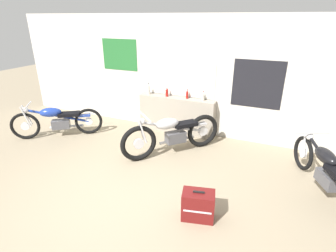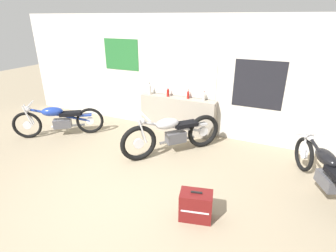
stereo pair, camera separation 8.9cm
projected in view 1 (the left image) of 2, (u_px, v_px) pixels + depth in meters
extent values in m
plane|color=gray|center=(119.00, 202.00, 4.17)|extent=(24.00, 24.00, 0.00)
cube|color=beige|center=(188.00, 76.00, 6.26)|extent=(10.00, 0.06, 2.80)
cube|color=silver|center=(179.00, 77.00, 6.31)|extent=(1.74, 0.01, 0.87)
cube|color=beige|center=(179.00, 77.00, 6.31)|extent=(1.80, 0.01, 0.93)
cube|color=black|center=(257.00, 84.00, 5.64)|extent=(1.06, 0.01, 1.03)
cube|color=#23662D|center=(120.00, 55.00, 6.77)|extent=(1.02, 0.01, 0.78)
cube|color=gray|center=(176.00, 115.00, 6.55)|extent=(1.93, 0.28, 0.90)
cylinder|color=#B7B2A8|center=(149.00, 90.00, 6.61)|extent=(0.06, 0.06, 0.22)
cone|color=#B7B2A8|center=(149.00, 85.00, 6.56)|extent=(0.05, 0.05, 0.06)
cylinder|color=black|center=(148.00, 83.00, 6.54)|extent=(0.03, 0.03, 0.02)
cylinder|color=maroon|center=(167.00, 93.00, 6.45)|extent=(0.07, 0.07, 0.17)
cone|color=maroon|center=(167.00, 89.00, 6.40)|extent=(0.06, 0.06, 0.05)
cylinder|color=silver|center=(167.00, 87.00, 6.39)|extent=(0.03, 0.03, 0.02)
cylinder|color=maroon|center=(187.00, 95.00, 6.29)|extent=(0.06, 0.06, 0.16)
cone|color=maroon|center=(187.00, 91.00, 6.25)|extent=(0.05, 0.05, 0.04)
cylinder|color=red|center=(187.00, 90.00, 6.24)|extent=(0.02, 0.02, 0.02)
cylinder|color=#B7B2A8|center=(203.00, 97.00, 6.13)|extent=(0.07, 0.07, 0.16)
cone|color=#B7B2A8|center=(203.00, 93.00, 6.09)|extent=(0.06, 0.06, 0.04)
cylinder|color=red|center=(203.00, 92.00, 6.08)|extent=(0.03, 0.03, 0.02)
torus|color=black|center=(139.00, 143.00, 5.23)|extent=(0.58, 0.63, 0.76)
cylinder|color=silver|center=(139.00, 143.00, 5.23)|extent=(0.19, 0.20, 0.21)
torus|color=black|center=(203.00, 131.00, 5.81)|extent=(0.58, 0.63, 0.76)
cylinder|color=silver|center=(203.00, 131.00, 5.81)|extent=(0.19, 0.20, 0.21)
cube|color=#4C4C51|center=(176.00, 137.00, 5.56)|extent=(0.44, 0.46, 0.23)
cylinder|color=#B2B2B7|center=(176.00, 127.00, 5.47)|extent=(0.95, 1.06, 0.47)
ellipsoid|color=#B2B2B7|center=(167.00, 124.00, 5.35)|extent=(0.52, 0.54, 0.22)
cube|color=black|center=(185.00, 124.00, 5.54)|extent=(0.52, 0.54, 0.08)
cube|color=#B2B2B7|center=(200.00, 124.00, 5.70)|extent=(0.30, 0.32, 0.04)
cylinder|color=silver|center=(143.00, 131.00, 5.10)|extent=(0.15, 0.16, 0.55)
cylinder|color=silver|center=(141.00, 129.00, 5.20)|extent=(0.15, 0.16, 0.55)
cylinder|color=silver|center=(145.00, 116.00, 5.08)|extent=(0.50, 0.45, 0.03)
sphere|color=silver|center=(142.00, 121.00, 5.09)|extent=(0.13, 0.13, 0.13)
cylinder|color=silver|center=(177.00, 140.00, 5.77)|extent=(0.59, 0.66, 0.06)
torus|color=black|center=(25.00, 126.00, 6.18)|extent=(0.57, 0.45, 0.66)
cylinder|color=silver|center=(25.00, 126.00, 6.18)|extent=(0.18, 0.15, 0.19)
torus|color=black|center=(89.00, 121.00, 6.47)|extent=(0.57, 0.45, 0.66)
cylinder|color=silver|center=(89.00, 121.00, 6.47)|extent=(0.18, 0.15, 0.19)
cube|color=#4C4C51|center=(61.00, 124.00, 6.35)|extent=(0.46, 0.42, 0.21)
cylinder|color=navy|center=(60.00, 116.00, 6.27)|extent=(1.10, 0.82, 0.43)
ellipsoid|color=navy|center=(50.00, 112.00, 6.19)|extent=(0.54, 0.48, 0.22)
cube|color=black|center=(69.00, 114.00, 6.30)|extent=(0.54, 0.48, 0.08)
cube|color=navy|center=(84.00, 115.00, 6.39)|extent=(0.32, 0.28, 0.04)
cylinder|color=silver|center=(26.00, 117.00, 6.04)|extent=(0.16, 0.13, 0.49)
cylinder|color=silver|center=(27.00, 115.00, 6.15)|extent=(0.16, 0.13, 0.49)
cylinder|color=silver|center=(27.00, 106.00, 6.02)|extent=(0.40, 0.53, 0.03)
sphere|color=silver|center=(26.00, 110.00, 6.04)|extent=(0.13, 0.13, 0.13)
cylinder|color=silver|center=(67.00, 127.00, 6.54)|extent=(0.68, 0.52, 0.06)
torus|color=black|center=(303.00, 153.00, 4.98)|extent=(0.33, 0.62, 0.65)
cylinder|color=silver|center=(303.00, 153.00, 4.98)|extent=(0.12, 0.19, 0.18)
cube|color=#4C4C51|center=(328.00, 179.00, 4.21)|extent=(0.38, 0.48, 0.20)
cylinder|color=black|center=(331.00, 169.00, 4.13)|extent=(0.62, 1.30, 0.42)
ellipsoid|color=black|center=(326.00, 156.00, 4.27)|extent=(0.43, 0.58, 0.22)
cylinder|color=silver|center=(304.00, 143.00, 4.82)|extent=(0.11, 0.18, 0.48)
cylinder|color=silver|center=(311.00, 143.00, 4.82)|extent=(0.11, 0.18, 0.48)
cylinder|color=silver|center=(313.00, 133.00, 4.65)|extent=(0.60, 0.29, 0.03)
sphere|color=silver|center=(310.00, 137.00, 4.74)|extent=(0.13, 0.13, 0.13)
cube|color=maroon|center=(198.00, 205.00, 3.76)|extent=(0.51, 0.38, 0.43)
cube|color=silver|center=(197.00, 212.00, 3.63)|extent=(0.38, 0.10, 0.02)
cube|color=black|center=(199.00, 192.00, 3.67)|extent=(0.16, 0.06, 0.02)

